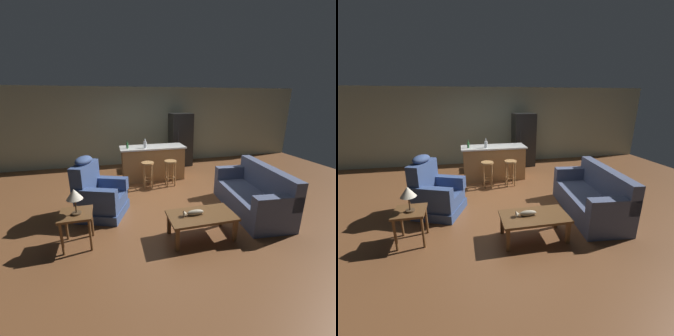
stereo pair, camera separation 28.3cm
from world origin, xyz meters
TOP-DOWN VIEW (x-y plane):
  - ground_plane at (0.00, 0.00)m, footprint 12.00×12.00m
  - back_wall at (0.00, 3.12)m, footprint 12.00×0.05m
  - coffee_table at (0.21, -1.69)m, footprint 1.10×0.60m
  - fish_figurine at (0.07, -1.67)m, footprint 0.34×0.10m
  - couch at (1.62, -1.08)m, footprint 1.03×1.97m
  - recliner_near_lamp at (-1.46, -0.45)m, footprint 1.09×1.09m
  - end_table at (-1.75, -1.39)m, footprint 0.48×0.48m
  - table_lamp at (-1.73, -1.42)m, footprint 0.24×0.24m
  - kitchen_island at (0.00, 1.35)m, footprint 1.80×0.70m
  - bar_stool_left at (-0.26, 0.72)m, footprint 0.32×0.32m
  - bar_stool_right at (0.35, 0.72)m, footprint 0.32×0.32m
  - refrigerator at (1.21, 2.55)m, footprint 0.70×0.69m
  - bottle_tall_green at (-0.70, 1.28)m, footprint 0.06×0.06m
  - bottle_short_amber at (-0.23, 1.20)m, footprint 0.09×0.09m

SIDE VIEW (x-z plane):
  - ground_plane at x=0.00m, z-range 0.00..0.00m
  - couch at x=1.62m, z-range -0.13..0.81m
  - coffee_table at x=0.21m, z-range 0.15..0.57m
  - recliner_near_lamp at x=-1.46m, z-range -0.18..1.02m
  - end_table at x=-1.75m, z-range 0.18..0.74m
  - fish_figurine at x=0.07m, z-range 0.41..0.51m
  - bar_stool_left at x=-0.26m, z-range 0.13..0.81m
  - bar_stool_right at x=0.35m, z-range 0.13..0.81m
  - kitchen_island at x=0.00m, z-range 0.00..0.95m
  - table_lamp at x=-1.73m, z-range 0.66..1.07m
  - refrigerator at x=1.21m, z-range 0.00..1.76m
  - bottle_tall_green at x=-0.70m, z-range 0.92..1.14m
  - bottle_short_amber at x=-0.23m, z-range 0.92..1.17m
  - back_wall at x=0.00m, z-range 0.00..2.60m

